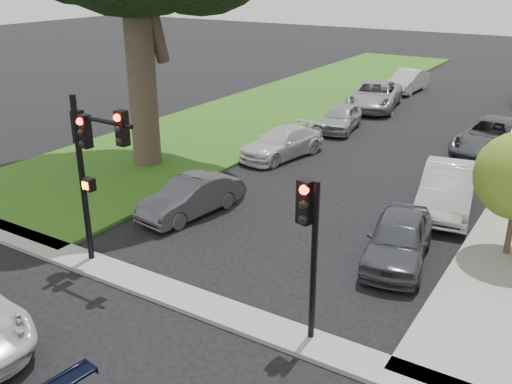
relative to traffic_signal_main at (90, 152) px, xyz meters
The scene contains 13 objects.
ground 5.27m from the traffic_signal_main, 33.12° to the right, with size 140.00×140.00×0.00m, color black.
grass_strip 22.71m from the traffic_signal_main, 104.38° to the left, with size 8.00×44.00×0.12m, color #2E561E.
sidewalk_cross 4.74m from the traffic_signal_main, ahead, with size 60.00×1.00×0.12m, color #97968E.
traffic_signal_main is the anchor object (origin of this frame).
traffic_signal_secondary 6.53m from the traffic_signal_main, ahead, with size 0.52×0.42×3.84m.
car_parked_0 8.81m from the traffic_signal_main, 33.56° to the left, with size 1.64×4.09×1.39m, color #3F4247.
car_parked_1 11.91m from the traffic_signal_main, 51.77° to the left, with size 1.68×4.81×1.59m, color silver.
car_parked_2 18.35m from the traffic_signal_main, 66.32° to the left, with size 2.65×5.75×1.60m, color #3F4247.
car_parked_5 4.92m from the traffic_signal_main, 90.64° to the left, with size 1.35×3.87×1.27m, color #3F4247.
car_parked_6 11.64m from the traffic_signal_main, 92.90° to the left, with size 1.80×4.42×1.28m, color silver.
car_parked_7 16.98m from the traffic_signal_main, 90.66° to the left, with size 1.55×3.85×1.31m, color #999BA0.
car_parked_8 22.52m from the traffic_signal_main, 91.36° to the left, with size 2.61×5.67×1.57m, color #999BA0.
car_parked_9 28.32m from the traffic_signal_main, 90.91° to the left, with size 1.54×4.40×1.45m, color silver.
Camera 1 is at (7.87, -7.56, 7.85)m, focal length 40.00 mm.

